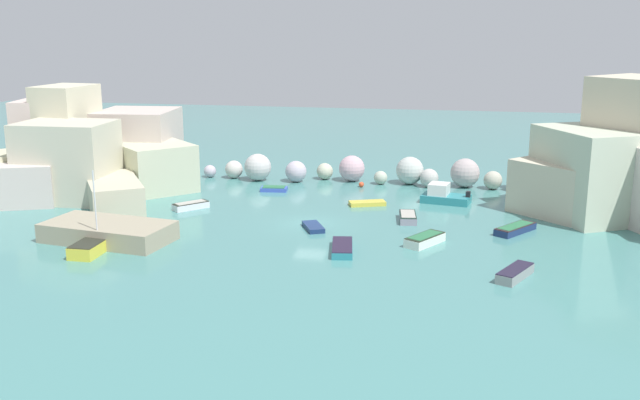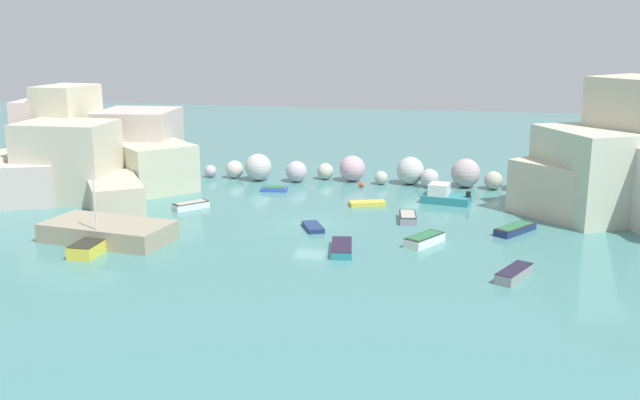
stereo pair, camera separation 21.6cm
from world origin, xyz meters
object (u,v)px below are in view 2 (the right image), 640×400
object	(u,v)px
moored_boat_10	(515,229)
moored_boat_5	(274,189)
channel_buoy	(362,184)
moored_boat_9	(514,273)
moored_boat_8	(444,196)
moored_boat_2	(98,242)
moored_boat_7	(424,240)
moored_boat_0	(191,205)
moored_boat_4	(313,227)
stone_dock	(108,231)
moored_boat_3	(342,248)
moored_boat_1	(367,203)
moored_boat_6	(408,217)

from	to	relation	value
moored_boat_10	moored_boat_5	bearing A→B (deg)	-79.27
channel_buoy	moored_boat_10	bearing A→B (deg)	-44.24
moored_boat_9	moored_boat_8	bearing A→B (deg)	40.81
moored_boat_8	moored_boat_9	bearing A→B (deg)	114.97
moored_boat_5	moored_boat_8	bearing A→B (deg)	-11.03
moored_boat_2	moored_boat_7	bearing A→B (deg)	-76.69
channel_buoy	moored_boat_0	distance (m)	17.26
moored_boat_5	moored_boat_8	distance (m)	15.94
moored_boat_4	moored_boat_9	xyz separation A→B (m)	(14.51, -8.37, 0.15)
moored_boat_9	moored_boat_10	xyz separation A→B (m)	(0.67, 10.45, -0.03)
stone_dock	moored_boat_10	world-z (taller)	stone_dock
moored_boat_0	moored_boat_8	world-z (taller)	moored_boat_8
stone_dock	moored_boat_2	xyz separation A→B (m)	(0.23, -1.98, -0.23)
channel_buoy	moored_boat_9	world-z (taller)	moored_boat_9
moored_boat_3	moored_boat_9	xyz separation A→B (m)	(11.40, -3.26, 0.06)
stone_dock	moored_boat_2	bearing A→B (deg)	-83.50
moored_boat_9	moored_boat_0	bearing A→B (deg)	90.69
moored_boat_2	moored_boat_5	distance (m)	21.29
moored_boat_1	moored_boat_5	xyz separation A→B (m)	(-9.38, 3.79, 0.03)
stone_dock	moored_boat_0	distance (m)	10.25
channel_buoy	moored_boat_1	world-z (taller)	channel_buoy
channel_buoy	moored_boat_5	distance (m)	8.52
moored_boat_5	moored_boat_9	bearing A→B (deg)	-50.35
channel_buoy	stone_dock	bearing A→B (deg)	-126.33
moored_boat_8	moored_boat_10	world-z (taller)	moored_boat_8
moored_boat_10	channel_buoy	bearing A→B (deg)	-98.55
moored_boat_1	moored_boat_10	bearing A→B (deg)	132.11
stone_dock	moored_boat_1	world-z (taller)	stone_dock
moored_boat_1	moored_boat_7	distance (m)	11.96
moored_boat_4	moored_boat_7	bearing A→B (deg)	49.55
moored_boat_6	moored_boat_9	size ratio (longest dim) A/B	0.86
moored_boat_3	moored_boat_4	distance (m)	5.99
moored_boat_0	moored_boat_9	world-z (taller)	moored_boat_9
moored_boat_1	moored_boat_6	size ratio (longest dim) A/B	1.07
moored_boat_6	moored_boat_9	world-z (taller)	moored_boat_9
stone_dock	moored_boat_0	size ratio (longest dim) A/B	3.05
moored_boat_2	moored_boat_10	bearing A→B (deg)	-71.66
channel_buoy	moored_boat_9	xyz separation A→B (m)	(12.93, -23.70, 0.07)
channel_buoy	moored_boat_5	xyz separation A→B (m)	(-7.87, -3.26, -0.05)
moored_boat_2	moored_boat_4	world-z (taller)	moored_boat_2
moored_boat_4	moored_boat_8	size ratio (longest dim) A/B	0.67
moored_boat_0	moored_boat_5	size ratio (longest dim) A/B	1.17
moored_boat_0	moored_boat_5	xyz separation A→B (m)	(5.22, 8.01, -0.11)
moored_boat_4	moored_boat_10	bearing A→B (deg)	72.27
moored_boat_3	moored_boat_10	bearing A→B (deg)	111.89
moored_boat_3	moored_boat_8	distance (m)	17.03
moored_boat_1	moored_boat_3	bearing A→B (deg)	69.36
moored_boat_5	moored_boat_3	bearing A→B (deg)	-67.17
moored_boat_6	moored_boat_8	distance (m)	7.31
moored_boat_6	moored_boat_8	world-z (taller)	moored_boat_8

